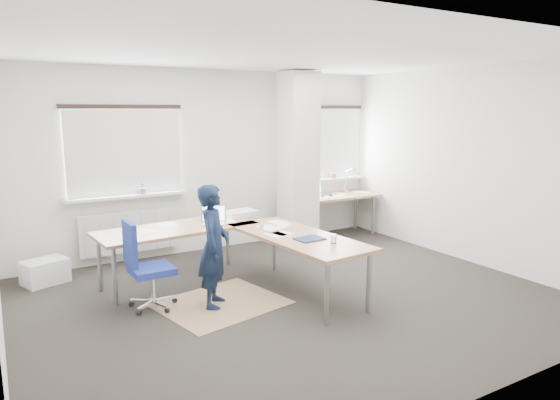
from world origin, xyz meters
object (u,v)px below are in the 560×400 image
desk_side (338,197)px  desk_main (238,233)px  person (214,246)px  task_chair (149,284)px

desk_side → desk_main: bearing=-150.0°
desk_main → person: size_ratio=1.89×
desk_main → desk_side: size_ratio=1.87×
person → desk_side: bearing=-26.6°
task_chair → person: 0.84m
desk_side → person: (-3.14, -1.90, 0.01)m
task_chair → desk_main: bearing=4.6°
task_chair → person: bearing=-24.6°
desk_main → person: person is taller
task_chair → person: size_ratio=0.73×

